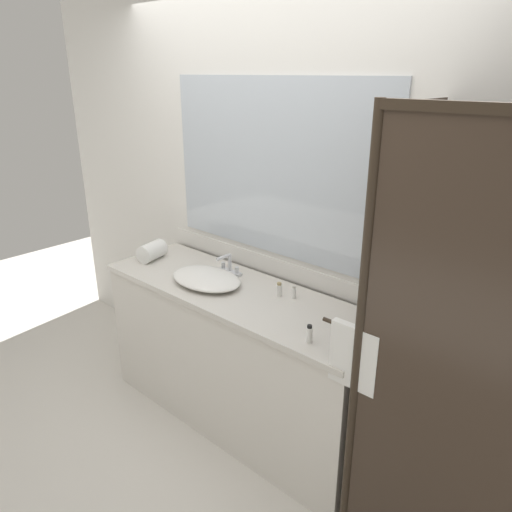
% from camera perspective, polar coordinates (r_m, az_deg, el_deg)
% --- Properties ---
extents(ground_plane, '(8.00, 8.00, 0.00)m').
position_cam_1_polar(ground_plane, '(3.27, -2.06, -18.51)').
color(ground_plane, silver).
extents(wall_back_with_mirror, '(4.40, 0.06, 2.60)m').
position_cam_1_polar(wall_back_with_mirror, '(2.88, 2.35, 5.46)').
color(wall_back_with_mirror, silver).
rests_on(wall_back_with_mirror, ground_plane).
extents(vanity_cabinet, '(1.80, 0.58, 0.90)m').
position_cam_1_polar(vanity_cabinet, '(3.01, -2.05, -11.79)').
color(vanity_cabinet, silver).
rests_on(vanity_cabinet, ground_plane).
extents(shower_enclosure, '(1.20, 0.59, 2.00)m').
position_cam_1_polar(shower_enclosure, '(1.99, 21.63, -12.63)').
color(shower_enclosure, '#2D2319').
rests_on(shower_enclosure, ground_plane).
extents(sink_basin, '(0.47, 0.32, 0.06)m').
position_cam_1_polar(sink_basin, '(2.88, -5.92, -2.64)').
color(sink_basin, white).
rests_on(sink_basin, vanity_cabinet).
extents(faucet, '(0.17, 0.13, 0.13)m').
position_cam_1_polar(faucet, '(2.99, -3.21, -1.33)').
color(faucet, silver).
rests_on(faucet, vanity_cabinet).
extents(amenity_bottle_conditioner, '(0.03, 0.03, 0.09)m').
position_cam_1_polar(amenity_bottle_conditioner, '(2.27, 6.33, -9.18)').
color(amenity_bottle_conditioner, white).
rests_on(amenity_bottle_conditioner, vanity_cabinet).
extents(amenity_bottle_lotion, '(0.03, 0.03, 0.08)m').
position_cam_1_polar(amenity_bottle_lotion, '(2.70, 2.75, -4.01)').
color(amenity_bottle_lotion, white).
rests_on(amenity_bottle_lotion, vanity_cabinet).
extents(amenity_bottle_shampoo, '(0.02, 0.02, 0.07)m').
position_cam_1_polar(amenity_bottle_shampoo, '(2.68, 4.50, -4.32)').
color(amenity_bottle_shampoo, white).
rests_on(amenity_bottle_shampoo, vanity_cabinet).
extents(rolled_towel_near_edge, '(0.16, 0.21, 0.12)m').
position_cam_1_polar(rolled_towel_near_edge, '(3.28, -12.22, 0.57)').
color(rolled_towel_near_edge, white).
rests_on(rolled_towel_near_edge, vanity_cabinet).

